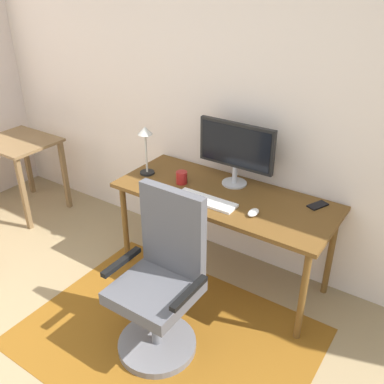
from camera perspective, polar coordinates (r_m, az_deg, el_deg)
The scene contains 11 objects.
wall_back at distance 3.09m, azimuth 7.81°, elevation 12.52°, with size 6.00×0.10×2.60m, color beige.
area_rug at distance 2.91m, azimuth -3.33°, elevation -18.55°, with size 1.78×1.35×0.01m, color brown.
desk at distance 3.01m, azimuth 4.25°, elevation -1.45°, with size 1.55×0.64×0.71m.
monitor at distance 3.00m, azimuth 5.85°, elevation 5.83°, with size 0.57×0.18×0.46m.
keyboard at distance 2.87m, azimuth 1.84°, elevation -1.12°, with size 0.43×0.13×0.02m, color white.
computer_mouse at distance 2.75m, azimuth 8.13°, elevation -2.70°, with size 0.06×0.10×0.03m, color white.
coffee_cup at distance 3.10m, azimuth -1.38°, elevation 1.94°, with size 0.08×0.08×0.09m, color maroon.
cell_phone at distance 2.94m, azimuth 16.32°, elevation -1.70°, with size 0.07×0.14×0.01m, color black.
desk_lamp at distance 3.17m, azimuth -6.18°, elevation 6.80°, with size 0.11×0.11×0.37m.
office_chair at distance 2.60m, azimuth -4.13°, elevation -12.64°, with size 0.53×0.48×1.03m.
side_table at distance 4.23m, azimuth -21.72°, elevation 4.72°, with size 0.63×0.54×0.71m.
Camera 1 is at (1.31, -0.47, 2.13)m, focal length 40.26 mm.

